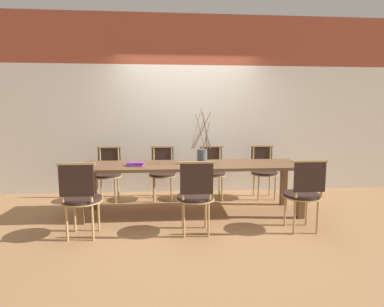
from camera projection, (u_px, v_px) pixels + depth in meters
name	position (u px, v px, depth m)	size (l,w,h in m)	color
ground_plane	(192.00, 213.00, 4.35)	(16.00, 16.00, 0.00)	#9E7047
wall_rear	(187.00, 105.00, 5.47)	(12.00, 0.06, 3.20)	silver
dining_table	(192.00, 170.00, 4.27)	(3.17, 0.84, 0.72)	brown
chair_near_leftend	(81.00, 196.00, 3.42)	(0.46, 0.46, 0.90)	black
chair_near_left	(196.00, 194.00, 3.51)	(0.46, 0.46, 0.90)	black
chair_near_center	(304.00, 192.00, 3.61)	(0.46, 0.46, 0.90)	black
chair_far_leftend	(108.00, 171.00, 4.96)	(0.46, 0.46, 0.90)	black
chair_far_left	(163.00, 171.00, 5.03)	(0.46, 0.46, 0.90)	black
chair_far_center	(212.00, 170.00, 5.09)	(0.46, 0.46, 0.90)	black
chair_far_right	(264.00, 169.00, 5.16)	(0.46, 0.46, 0.90)	black
vase_centerpiece	(202.00, 155.00, 4.24)	(0.30, 0.28, 0.78)	#4C5156
book_stack	(135.00, 164.00, 4.11)	(0.25, 0.20, 0.05)	#842D8C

